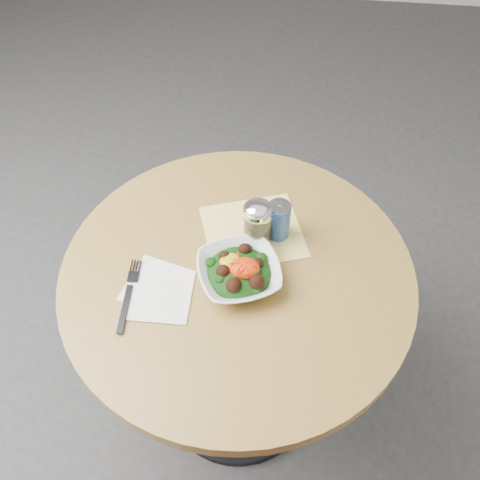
{
  "coord_description": "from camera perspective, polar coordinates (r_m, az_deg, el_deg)",
  "views": [
    {
      "loc": [
        0.1,
        -0.79,
        1.84
      ],
      "look_at": [
        0.0,
        0.05,
        0.81
      ],
      "focal_mm": 40.0,
      "sensor_mm": 36.0,
      "label": 1
    }
  ],
  "objects": [
    {
      "name": "ground",
      "position": [
        2.01,
        -0.2,
        -15.91
      ],
      "size": [
        6.0,
        6.0,
        0.0
      ],
      "primitive_type": "plane",
      "color": "#303033",
      "rests_on": "ground"
    },
    {
      "name": "table",
      "position": [
        1.52,
        -0.26,
        -7.58
      ],
      "size": [
        0.9,
        0.9,
        0.75
      ],
      "color": "black",
      "rests_on": "ground"
    },
    {
      "name": "cloth_napkin",
      "position": [
        1.43,
        1.39,
        0.92
      ],
      "size": [
        0.32,
        0.3,
        0.0
      ],
      "primitive_type": "cube",
      "rotation": [
        0.0,
        0.0,
        0.33
      ],
      "color": "yellow",
      "rests_on": "table"
    },
    {
      "name": "paper_napkins",
      "position": [
        1.33,
        -8.63,
        -5.39
      ],
      "size": [
        0.18,
        0.2,
        0.0
      ],
      "color": "white",
      "rests_on": "table"
    },
    {
      "name": "salad_bowl",
      "position": [
        1.31,
        -0.1,
        -3.42
      ],
      "size": [
        0.26,
        0.26,
        0.08
      ],
      "color": "white",
      "rests_on": "table"
    },
    {
      "name": "fork",
      "position": [
        1.33,
        -11.75,
        -5.5
      ],
      "size": [
        0.03,
        0.21,
        0.0
      ],
      "color": "black",
      "rests_on": "table"
    },
    {
      "name": "spice_shaker",
      "position": [
        1.36,
        1.89,
        1.8
      ],
      "size": [
        0.08,
        0.08,
        0.14
      ],
      "color": "silver",
      "rests_on": "table"
    },
    {
      "name": "beverage_can",
      "position": [
        1.39,
        4.15,
        2.12
      ],
      "size": [
        0.06,
        0.06,
        0.11
      ],
      "color": "#0D2D95",
      "rests_on": "table"
    }
  ]
}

